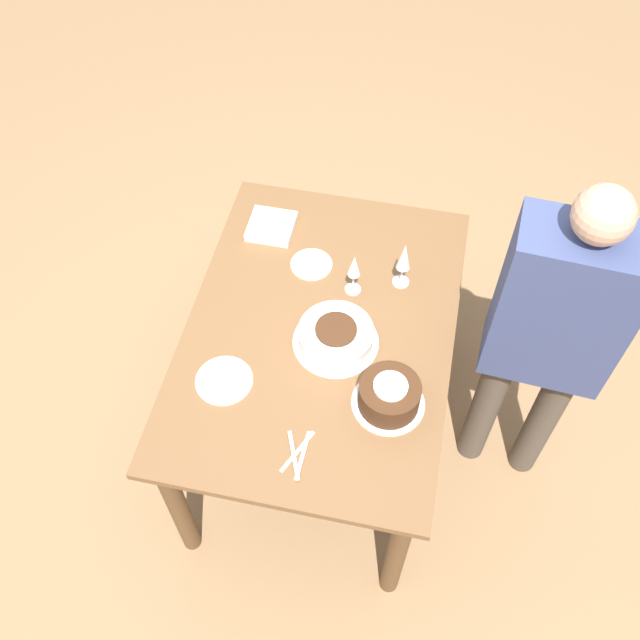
{
  "coord_description": "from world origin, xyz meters",
  "views": [
    {
      "loc": [
        -1.42,
        -0.3,
        2.82
      ],
      "look_at": [
        0.0,
        0.0,
        0.82
      ],
      "focal_mm": 40.0,
      "sensor_mm": 36.0,
      "label": 1
    }
  ],
  "objects_px": {
    "cake_front_chocolate": "(389,395)",
    "wine_glass_near": "(404,258)",
    "cake_center_white": "(336,336)",
    "wine_glass_far": "(354,268)",
    "person_cutting": "(551,330)"
  },
  "relations": [
    {
      "from": "cake_front_chocolate",
      "to": "person_cutting",
      "type": "distance_m",
      "value": 0.57
    },
    {
      "from": "cake_front_chocolate",
      "to": "person_cutting",
      "type": "relative_size",
      "value": 0.16
    },
    {
      "from": "wine_glass_near",
      "to": "wine_glass_far",
      "type": "bearing_deg",
      "value": 113.17
    },
    {
      "from": "person_cutting",
      "to": "cake_front_chocolate",
      "type": "bearing_deg",
      "value": 35.37
    },
    {
      "from": "wine_glass_far",
      "to": "person_cutting",
      "type": "bearing_deg",
      "value": -102.57
    },
    {
      "from": "cake_center_white",
      "to": "wine_glass_far",
      "type": "xyz_separation_m",
      "value": [
        0.24,
        -0.02,
        0.09
      ]
    },
    {
      "from": "cake_center_white",
      "to": "cake_front_chocolate",
      "type": "relative_size",
      "value": 1.24
    },
    {
      "from": "cake_front_chocolate",
      "to": "wine_glass_near",
      "type": "distance_m",
      "value": 0.52
    },
    {
      "from": "cake_front_chocolate",
      "to": "wine_glass_far",
      "type": "distance_m",
      "value": 0.49
    },
    {
      "from": "wine_glass_near",
      "to": "wine_glass_far",
      "type": "relative_size",
      "value": 1.13
    },
    {
      "from": "cake_front_chocolate",
      "to": "wine_glass_near",
      "type": "bearing_deg",
      "value": 3.57
    },
    {
      "from": "cake_center_white",
      "to": "wine_glass_far",
      "type": "distance_m",
      "value": 0.26
    },
    {
      "from": "cake_front_chocolate",
      "to": "person_cutting",
      "type": "bearing_deg",
      "value": -58.6
    },
    {
      "from": "cake_center_white",
      "to": "cake_front_chocolate",
      "type": "height_order",
      "value": "cake_front_chocolate"
    },
    {
      "from": "wine_glass_near",
      "to": "wine_glass_far",
      "type": "distance_m",
      "value": 0.18
    }
  ]
}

